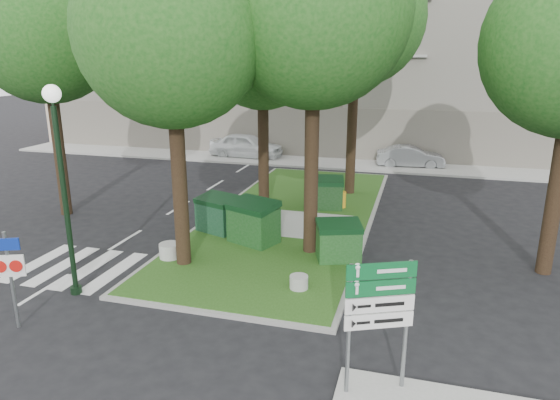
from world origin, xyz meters
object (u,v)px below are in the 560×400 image
(traffic_sign_pole, at_px, (9,267))
(directional_sign, at_px, (379,307))
(tree_median_far, at_px, (359,3))
(bollard_mid, at_px, (264,235))
(street_lamp, at_px, (61,168))
(dumpster_b, at_px, (254,222))
(dumpster_a, at_px, (218,214))
(dumpster_d, at_px, (339,241))
(car_white, at_px, (246,146))
(dumpster_c, at_px, (326,193))
(car_silver, at_px, (410,157))
(litter_bin, at_px, (341,199))
(tree_street_left, at_px, (45,15))
(tree_median_mid, at_px, (265,35))
(tree_median_near_left, at_px, (174,13))
(bollard_right, at_px, (299,282))
(bollard_left, at_px, (170,251))

(traffic_sign_pole, xyz_separation_m, directional_sign, (8.37, -0.15, 0.30))
(tree_median_far, distance_m, bollard_mid, 10.88)
(bollard_mid, distance_m, street_lamp, 7.00)
(dumpster_b, height_order, bollard_mid, dumpster_b)
(dumpster_a, xyz_separation_m, dumpster_d, (4.61, -1.44, -0.04))
(car_white, bearing_deg, traffic_sign_pole, -172.64)
(dumpster_a, distance_m, dumpster_c, 5.00)
(car_white, distance_m, car_silver, 10.02)
(litter_bin, bearing_deg, directional_sign, -77.82)
(tree_street_left, bearing_deg, tree_median_mid, 21.80)
(tree_median_far, bearing_deg, tree_street_left, -150.72)
(bollard_mid, bearing_deg, tree_street_left, 173.04)
(tree_median_near_left, height_order, dumpster_a, tree_median_near_left)
(tree_median_mid, distance_m, dumpster_c, 6.71)
(bollard_mid, distance_m, traffic_sign_pole, 8.00)
(tree_street_left, xyz_separation_m, bollard_mid, (8.68, -1.06, -7.35))
(dumpster_c, xyz_separation_m, bollard_right, (0.72, -7.57, -0.46))
(bollard_right, xyz_separation_m, directional_sign, (2.40, -3.75, 1.54))
(tree_street_left, height_order, bollard_mid, tree_street_left)
(tree_median_mid, xyz_separation_m, dumpster_c, (2.50, 0.26, -6.22))
(dumpster_d, relative_size, traffic_sign_pole, 0.66)
(car_silver, bearing_deg, directional_sign, 173.51)
(tree_median_far, xyz_separation_m, traffic_sign_pole, (-5.96, -13.90, -6.78))
(bollard_right, bearing_deg, tree_median_mid, 113.75)
(tree_median_near_left, bearing_deg, dumpster_c, 66.08)
(tree_median_mid, distance_m, tree_street_left, 8.11)
(tree_median_mid, distance_m, litter_bin, 7.25)
(dumpster_b, bearing_deg, bollard_mid, 62.87)
(dumpster_b, xyz_separation_m, street_lamp, (-3.49, -4.72, 2.66))
(dumpster_a, distance_m, bollard_left, 2.82)
(tree_street_left, height_order, bollard_left, tree_street_left)
(dumpster_a, height_order, traffic_sign_pole, traffic_sign_pole)
(dumpster_d, distance_m, street_lamp, 8.12)
(tree_median_far, height_order, dumpster_c, tree_median_far)
(dumpster_b, bearing_deg, tree_median_near_left, -100.74)
(tree_street_left, distance_m, bollard_mid, 11.43)
(dumpster_c, relative_size, litter_bin, 2.36)
(car_white, height_order, car_silver, car_white)
(traffic_sign_pole, height_order, car_silver, traffic_sign_pole)
(bollard_mid, bearing_deg, car_white, 111.85)
(dumpster_a, height_order, dumpster_d, dumpster_a)
(tree_median_far, distance_m, car_white, 12.74)
(tree_street_left, height_order, street_lamp, tree_street_left)
(bollard_left, distance_m, street_lamp, 4.37)
(dumpster_a, relative_size, bollard_left, 2.63)
(bollard_mid, bearing_deg, directional_sign, -57.67)
(dumpster_d, bearing_deg, tree_median_far, 75.25)
(bollard_right, bearing_deg, directional_sign, -57.43)
(tree_median_mid, relative_size, tree_median_far, 0.84)
(bollard_right, distance_m, directional_sign, 4.71)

